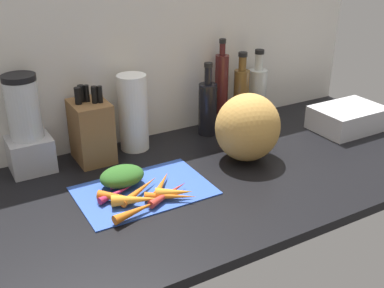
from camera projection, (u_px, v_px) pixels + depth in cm
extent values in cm
cube|color=black|center=(220.00, 174.00, 153.21)|extent=(170.00, 80.00, 3.00)
cube|color=silver|center=(164.00, 54.00, 170.35)|extent=(170.00, 3.00, 60.00)
cube|color=#2D51B7|center=(144.00, 191.00, 139.86)|extent=(39.36, 26.35, 0.80)
cone|color=orange|center=(162.00, 183.00, 140.91)|extent=(10.81, 12.01, 2.12)
cone|color=orange|center=(174.00, 192.00, 134.84)|extent=(11.30, 7.46, 3.35)
cone|color=red|center=(169.00, 193.00, 135.44)|extent=(15.59, 8.38, 2.36)
cone|color=orange|center=(136.00, 200.00, 131.17)|extent=(14.10, 8.69, 3.42)
cone|color=orange|center=(120.00, 197.00, 132.80)|extent=(11.82, 11.09, 2.89)
cone|color=orange|center=(171.00, 196.00, 133.73)|extent=(14.14, 9.87, 2.44)
cone|color=orange|center=(140.00, 190.00, 137.14)|extent=(16.11, 11.32, 2.40)
cone|color=#B2264C|center=(128.00, 183.00, 141.13)|extent=(10.78, 3.34, 2.26)
cone|color=#B2264C|center=(117.00, 193.00, 135.53)|extent=(12.41, 5.78, 2.14)
cone|color=orange|center=(137.00, 210.00, 126.99)|extent=(15.09, 5.60, 2.63)
ellipsoid|color=#2D6023|center=(122.00, 176.00, 141.19)|extent=(13.70, 10.54, 5.80)
ellipsoid|color=gold|center=(248.00, 127.00, 155.66)|extent=(22.37, 20.67, 22.98)
cube|color=brown|center=(92.00, 132.00, 155.51)|extent=(11.70, 14.86, 20.58)
cylinder|color=black|center=(78.00, 96.00, 148.65)|extent=(2.16, 2.16, 5.50)
cylinder|color=black|center=(81.00, 93.00, 150.77)|extent=(2.20, 2.20, 5.50)
cylinder|color=black|center=(87.00, 93.00, 150.92)|extent=(1.60, 1.60, 5.50)
cylinder|color=black|center=(94.00, 95.00, 149.60)|extent=(2.00, 2.00, 5.50)
cylinder|color=black|center=(100.00, 94.00, 149.90)|extent=(1.67, 1.67, 5.50)
cube|color=#B2B2B7|center=(31.00, 154.00, 151.01)|extent=(13.47, 13.47, 11.23)
cylinder|color=silver|center=(24.00, 110.00, 144.72)|extent=(10.10, 10.10, 18.81)
cylinder|color=black|center=(18.00, 78.00, 140.41)|extent=(10.30, 10.30, 1.80)
cylinder|color=white|center=(133.00, 113.00, 162.44)|extent=(10.12, 10.12, 26.99)
cylinder|color=black|center=(208.00, 109.00, 175.91)|extent=(6.96, 6.96, 19.62)
cylinder|color=black|center=(208.00, 76.00, 170.44)|extent=(2.70, 2.70, 6.50)
cylinder|color=black|center=(208.00, 65.00, 168.75)|extent=(3.11, 3.11, 1.60)
cylinder|color=#471919|center=(221.00, 92.00, 181.00)|extent=(5.18, 5.18, 28.58)
cylinder|color=#471919|center=(222.00, 49.00, 174.08)|extent=(2.21, 2.21, 4.52)
cylinder|color=black|center=(223.00, 41.00, 172.80)|extent=(2.54, 2.54, 1.60)
cylinder|color=brown|center=(241.00, 98.00, 183.34)|extent=(6.02, 6.02, 22.38)
cylinder|color=brown|center=(243.00, 64.00, 177.53)|extent=(2.99, 2.99, 5.41)
cylinder|color=black|center=(243.00, 54.00, 176.06)|extent=(3.44, 3.44, 1.60)
cylinder|color=silver|center=(257.00, 95.00, 189.82)|extent=(7.30, 7.30, 20.66)
cylinder|color=silver|center=(259.00, 62.00, 184.13)|extent=(3.16, 3.16, 6.54)
cylinder|color=black|center=(260.00, 52.00, 182.43)|extent=(3.64, 3.64, 1.60)
cube|color=silver|center=(348.00, 118.00, 182.34)|extent=(26.75, 18.98, 8.96)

